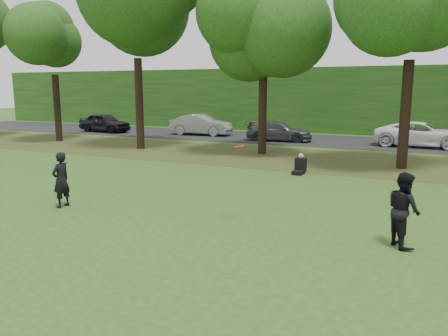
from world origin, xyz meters
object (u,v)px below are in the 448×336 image
(seated_person, at_px, (300,166))
(player_right, at_px, (404,210))
(frisbee, at_px, (239,146))
(player_left, at_px, (61,180))

(seated_person, bearing_deg, player_right, -55.74)
(frisbee, bearing_deg, seated_person, 92.22)
(player_left, relative_size, player_right, 0.97)
(player_right, bearing_deg, player_left, 62.03)
(frisbee, bearing_deg, player_right, 0.39)
(player_right, height_order, frisbee, frisbee)
(player_right, distance_m, frisbee, 4.08)
(player_left, distance_m, seated_person, 9.39)
(player_right, xyz_separation_m, seated_person, (-4.19, 7.21, -0.53))
(player_left, height_order, frisbee, frisbee)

